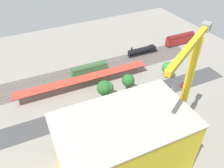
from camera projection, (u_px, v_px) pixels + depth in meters
The scene contains 25 objects.
ground_plane at pixel (120, 95), 90.65m from camera, with size 152.78×152.78×0.00m, color gray.
rail_bed at pixel (99, 69), 105.18m from camera, with size 95.49×13.88×0.01m, color #5B544C.
street_asphalt at pixel (124, 100), 88.06m from camera, with size 95.49×9.00×0.01m, color #424244.
track_rails at pixel (99, 69), 105.07m from camera, with size 95.43×10.80×0.12m.
platform_canopy_near at pixel (84, 78), 92.69m from camera, with size 57.02×6.64×4.30m.
locomotive at pixel (143, 51), 115.38m from camera, with size 16.54×3.42×5.19m.
passenger_coach at pixel (180, 39), 123.00m from camera, with size 17.28×3.68×6.19m.
freight_coach_far at pixel (89, 70), 99.02m from camera, with size 16.56×3.62×6.29m.
parked_car_0 at pixel (185, 85), 94.76m from camera, with size 4.40×1.94×1.68m.
parked_car_1 at pixel (168, 89), 92.29m from camera, with size 4.39×2.01×1.75m.
parked_car_2 at pixel (153, 95), 89.75m from camera, with size 4.54×2.11×1.66m.
parked_car_3 at pixel (140, 101), 86.64m from camera, with size 4.93×2.27×1.71m.
parked_car_4 at pixel (123, 107), 83.95m from camera, with size 4.40×2.12×1.63m.
parked_car_5 at pixel (105, 112), 81.90m from camera, with size 4.42×2.08×1.76m.
parked_car_6 at pixel (86, 120), 78.90m from camera, with size 4.66×1.90×1.71m.
parked_car_7 at pixel (65, 127), 76.27m from camera, with size 4.78×1.77×1.81m.
construction_building at pixel (123, 146), 59.34m from camera, with size 33.28×19.37×19.51m, color yellow.
construction_roof_slab at pixel (125, 120), 53.23m from camera, with size 33.88×19.97×0.40m, color #B7B2A8.
tower_crane at pixel (185, 89), 58.70m from camera, with size 22.43×13.67×38.06m.
box_truck_0 at pixel (129, 117), 78.43m from camera, with size 10.30×3.60×3.66m.
street_tree_0 at pixel (104, 88), 85.38m from camera, with size 5.77×5.77×8.49m.
street_tree_1 at pixel (107, 88), 86.02m from camera, with size 5.32×5.32×7.92m.
street_tree_2 at pixel (168, 68), 96.82m from camera, with size 5.53×5.53×7.92m.
street_tree_3 at pixel (128, 80), 88.98m from camera, with size 5.07×5.07×8.22m.
traffic_light at pixel (130, 83), 90.69m from camera, with size 0.50×0.36×5.92m.
Camera 1 is at (33.64, 60.15, 59.13)m, focal length 36.05 mm.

